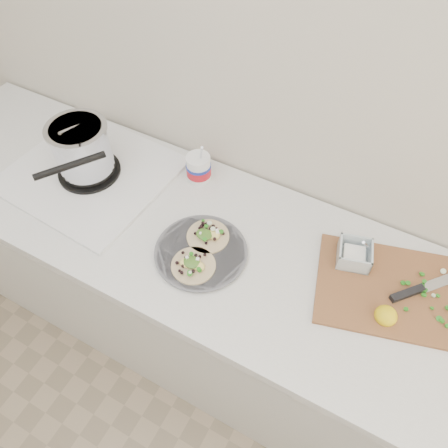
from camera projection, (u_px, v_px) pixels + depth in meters
The scene contains 5 objects.
counter at pixel (208, 296), 1.81m from camera, with size 2.44×0.66×0.90m.
stove at pixel (85, 157), 1.55m from camera, with size 0.59×0.55×0.27m.
taco_plate at pixel (201, 250), 1.39m from camera, with size 0.30×0.30×0.04m.
tub at pixel (199, 166), 1.56m from camera, with size 0.09×0.09×0.20m.
cutboard at pixel (393, 285), 1.31m from camera, with size 0.53×0.43×0.07m.
Camera 1 is at (0.48, 0.68, 2.06)m, focal length 35.00 mm.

